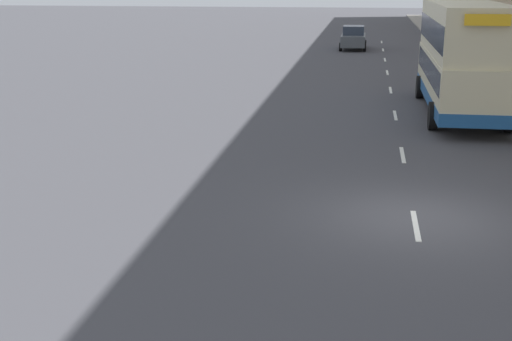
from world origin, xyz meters
The scene contains 12 objects.
ground_plane centered at (0.00, 0.00, 0.00)m, with size 220.00×220.00×0.00m, color #424247.
pavement centered at (6.50, 38.50, 0.07)m, with size 5.00×93.00×0.14m.
lane_mark_0 centered at (0.00, -0.59, 0.01)m, with size 0.12×2.00×0.01m.
lane_mark_1 centered at (0.00, 5.84, 0.01)m, with size 0.12×2.00×0.01m.
lane_mark_2 centered at (0.00, 12.28, 0.01)m, with size 0.12×2.00×0.01m.
lane_mark_3 centered at (0.00, 18.72, 0.01)m, with size 0.12×2.00×0.01m.
lane_mark_4 centered at (0.00, 25.15, 0.01)m, with size 0.12×2.00×0.01m.
lane_mark_5 centered at (0.00, 31.59, 0.01)m, with size 0.12×2.00×0.01m.
lane_mark_6 centered at (0.00, 38.02, 0.01)m, with size 0.12×2.00×0.01m.
lane_mark_7 centered at (0.00, 44.46, 0.01)m, with size 0.12×2.00×0.01m.
double_decker_bus_near centered at (2.47, 13.02, 2.28)m, with size 2.85×10.58×4.30m.
car_0 centered at (-2.20, 38.06, 0.85)m, with size 1.93×4.31×1.71m.
Camera 1 is at (-1.22, -15.64, 5.28)m, focal length 50.00 mm.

